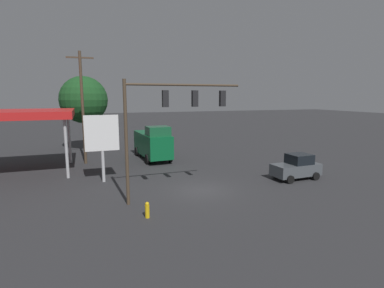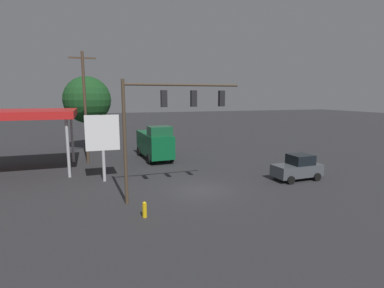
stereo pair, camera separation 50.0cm
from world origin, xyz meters
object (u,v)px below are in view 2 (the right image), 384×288
(street_tree, at_px, (87,100))
(fire_hydrant, at_px, (145,209))
(traffic_signal_assembly, at_px, (168,112))
(utility_pole, at_px, (85,106))
(delivery_truck, at_px, (155,143))
(price_sign, at_px, (102,135))
(hatchback_crossing, at_px, (298,168))

(street_tree, bearing_deg, fire_hydrant, 97.17)
(traffic_signal_assembly, relative_size, fire_hydrant, 8.43)
(utility_pole, distance_m, delivery_truck, 7.62)
(delivery_truck, bearing_deg, street_tree, -144.21)
(delivery_truck, xyz_separation_m, street_tree, (6.41, -7.87, 4.31))
(price_sign, height_order, hatchback_crossing, price_sign)
(price_sign, height_order, street_tree, street_tree)
(utility_pole, relative_size, street_tree, 1.20)
(traffic_signal_assembly, xyz_separation_m, delivery_truck, (-1.61, -12.30, -3.83))
(street_tree, height_order, fire_hydrant, street_tree)
(delivery_truck, relative_size, street_tree, 0.79)
(hatchback_crossing, height_order, fire_hydrant, hatchback_crossing)
(utility_pole, relative_size, delivery_truck, 1.52)
(traffic_signal_assembly, height_order, fire_hydrant, traffic_signal_assembly)
(delivery_truck, bearing_deg, traffic_signal_assembly, -10.84)
(delivery_truck, bearing_deg, price_sign, -41.47)
(utility_pole, xyz_separation_m, hatchback_crossing, (-15.55, 11.35, -4.61))
(delivery_truck, height_order, fire_hydrant, delivery_truck)
(traffic_signal_assembly, distance_m, hatchback_crossing, 11.61)
(price_sign, relative_size, delivery_truck, 0.73)
(utility_pole, height_order, fire_hydrant, utility_pole)
(delivery_truck, bearing_deg, fire_hydrant, -17.07)
(hatchback_crossing, bearing_deg, fire_hydrant, 13.49)
(fire_hydrant, bearing_deg, hatchback_crossing, -164.12)
(price_sign, relative_size, fire_hydrant, 5.76)
(hatchback_crossing, xyz_separation_m, fire_hydrant, (12.57, 3.58, -0.51))
(hatchback_crossing, bearing_deg, traffic_signal_assembly, 4.02)
(traffic_signal_assembly, distance_m, street_tree, 20.74)
(traffic_signal_assembly, height_order, hatchback_crossing, traffic_signal_assembly)
(traffic_signal_assembly, height_order, street_tree, street_tree)
(traffic_signal_assembly, bearing_deg, utility_pole, -68.47)
(utility_pole, bearing_deg, street_tree, -91.09)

